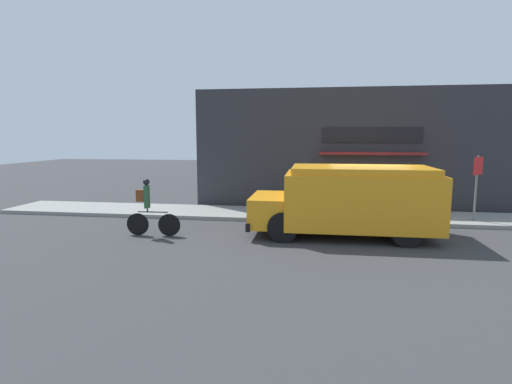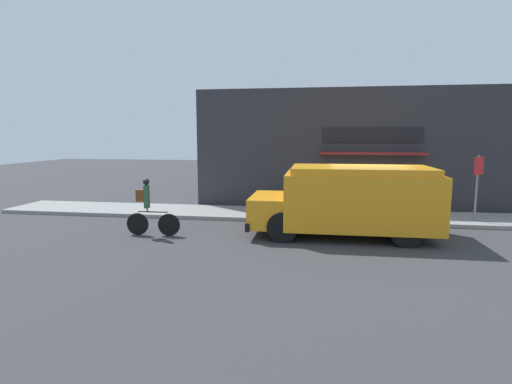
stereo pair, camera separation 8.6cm
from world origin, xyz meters
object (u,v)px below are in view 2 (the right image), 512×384
(school_bus, at_px, (350,199))
(trash_bin, at_px, (292,198))
(cyclist, at_px, (149,209))
(stop_sign_post, at_px, (478,177))

(school_bus, distance_m, trash_bin, 3.96)
(trash_bin, bearing_deg, cyclist, -133.41)
(school_bus, distance_m, cyclist, 6.10)
(school_bus, height_order, cyclist, school_bus)
(school_bus, height_order, stop_sign_post, stop_sign_post)
(stop_sign_post, distance_m, trash_bin, 6.53)
(cyclist, relative_size, stop_sign_post, 0.78)
(cyclist, distance_m, trash_bin, 5.92)
(cyclist, height_order, stop_sign_post, stop_sign_post)
(school_bus, bearing_deg, stop_sign_post, 26.70)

